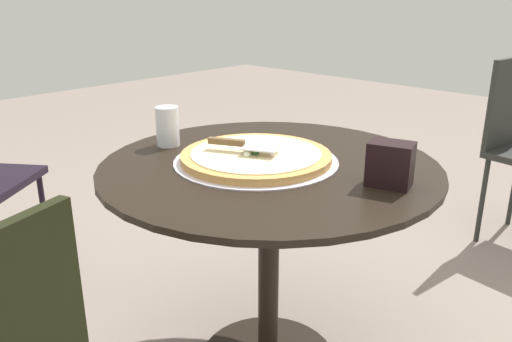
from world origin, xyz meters
The scene contains 5 objects.
patio_table centered at (0.00, 0.00, 0.55)m, with size 0.98×0.98×0.70m.
pizza_on_tray centered at (-0.04, -0.02, 0.71)m, with size 0.48×0.48×0.05m.
pizza_server centered at (-0.07, -0.04, 0.75)m, with size 0.21×0.14×0.02m.
drinking_cup centered at (-0.36, -0.09, 0.76)m, with size 0.07×0.07×0.13m, color silver.
napkin_dispenser centered at (0.34, 0.08, 0.75)m, with size 0.11×0.08×0.11m, color black.
Camera 1 is at (0.95, -1.06, 1.18)m, focal length 36.57 mm.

